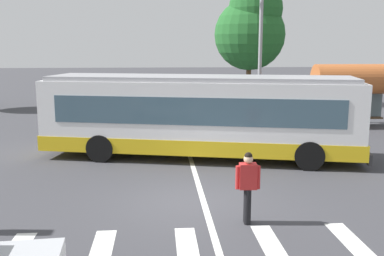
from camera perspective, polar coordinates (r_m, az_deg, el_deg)
ground_plane at (r=12.07m, az=0.36°, el=-9.43°), size 160.00×160.00×0.00m
city_transit_bus at (r=16.35m, az=1.00°, el=1.58°), size 11.99×5.16×3.06m
pedestrian_crossing_street at (r=10.41m, az=7.22°, el=-7.16°), size 0.58×0.29×1.72m
parked_car_silver at (r=27.18m, az=-12.74°, el=3.11°), size 2.03×4.58×1.35m
parked_car_red at (r=26.97m, az=-6.93°, el=3.24°), size 1.88×4.50×1.35m
parked_car_blue at (r=27.07m, az=-1.37°, el=3.34°), size 1.91×4.52×1.35m
parked_car_white at (r=27.19m, az=4.41°, el=3.34°), size 2.01×4.57×1.35m
bus_stop_shelter at (r=24.29m, az=20.21°, el=5.81°), size 4.18×1.54×3.25m
twin_arm_street_lamp at (r=24.40m, az=8.91°, el=12.86°), size 4.74×0.32×8.33m
background_tree_right at (r=32.58m, az=7.68°, el=12.80°), size 5.09×5.09×8.68m
lane_center_line at (r=13.97m, az=0.62°, el=-6.62°), size 0.16×24.00×0.01m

